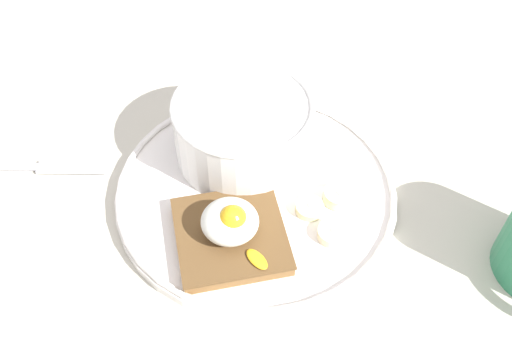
% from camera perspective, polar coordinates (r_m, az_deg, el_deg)
% --- Properties ---
extents(ground_plane, '(1.20, 1.20, 0.02)m').
position_cam_1_polar(ground_plane, '(0.56, -0.00, -2.67)').
color(ground_plane, beige).
rests_on(ground_plane, ground).
extents(plate, '(0.27, 0.27, 0.02)m').
position_cam_1_polar(plate, '(0.55, -0.00, -1.50)').
color(plate, white).
rests_on(plate, ground_plane).
extents(oatmeal_bowl, '(0.14, 0.14, 0.07)m').
position_cam_1_polar(oatmeal_bowl, '(0.56, -1.29, 4.70)').
color(oatmeal_bowl, white).
rests_on(oatmeal_bowl, plate).
extents(toast_slice, '(0.12, 0.12, 0.01)m').
position_cam_1_polar(toast_slice, '(0.51, -2.55, -6.02)').
color(toast_slice, brown).
rests_on(toast_slice, plate).
extents(poached_egg, '(0.06, 0.06, 0.04)m').
position_cam_1_polar(poached_egg, '(0.49, -2.55, -4.62)').
color(poached_egg, white).
rests_on(poached_egg, toast_slice).
extents(banana_slice_front, '(0.04, 0.04, 0.01)m').
position_cam_1_polar(banana_slice_front, '(0.53, 5.37, -3.25)').
color(banana_slice_front, beige).
rests_on(banana_slice_front, plate).
extents(banana_slice_left, '(0.04, 0.04, 0.01)m').
position_cam_1_polar(banana_slice_left, '(0.54, 8.23, -2.06)').
color(banana_slice_left, beige).
rests_on(banana_slice_left, plate).
extents(banana_slice_back, '(0.04, 0.04, 0.01)m').
position_cam_1_polar(banana_slice_back, '(0.52, 7.66, -5.75)').
color(banana_slice_back, '#FBE9BB').
rests_on(banana_slice_back, plate).
extents(knife, '(0.13, 0.02, 0.01)m').
position_cam_1_polar(knife, '(0.62, -20.67, 0.81)').
color(knife, silver).
rests_on(knife, ground_plane).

